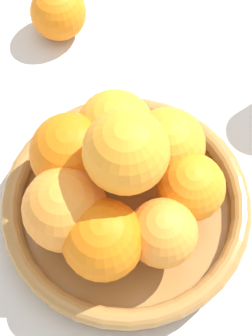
# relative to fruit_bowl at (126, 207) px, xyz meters

# --- Properties ---
(ground_plane) EXTENTS (4.00, 4.00, 0.00)m
(ground_plane) POSITION_rel_fruit_bowl_xyz_m (0.00, 0.00, -0.02)
(ground_plane) COLOR beige
(fruit_bowl) EXTENTS (0.26, 0.26, 0.04)m
(fruit_bowl) POSITION_rel_fruit_bowl_xyz_m (0.00, 0.00, 0.00)
(fruit_bowl) COLOR #A57238
(fruit_bowl) RESTS_ON ground_plane
(orange_pile) EXTENTS (0.19, 0.20, 0.14)m
(orange_pile) POSITION_rel_fruit_bowl_xyz_m (-0.01, -0.01, 0.07)
(orange_pile) COLOR orange
(orange_pile) RESTS_ON fruit_bowl
(stray_orange) EXTENTS (0.07, 0.07, 0.07)m
(stray_orange) POSITION_rel_fruit_bowl_xyz_m (-0.26, 0.08, 0.01)
(stray_orange) COLOR orange
(stray_orange) RESTS_ON ground_plane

